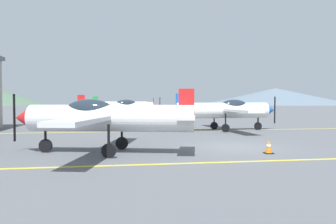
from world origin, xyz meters
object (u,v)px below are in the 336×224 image
object	(u,v)px
airplane_back	(122,106)
traffic_cone_front	(269,147)
airplane_near	(104,117)
airplane_far	(119,108)
airplane_mid	(226,110)

from	to	relation	value
airplane_back	traffic_cone_front	world-z (taller)	airplane_back
airplane_near	airplane_far	size ratio (longest dim) A/B	0.99
airplane_near	airplane_mid	world-z (taller)	same
airplane_back	airplane_far	bearing A→B (deg)	-92.45
airplane_near	airplane_far	xyz separation A→B (m)	(0.81, 17.37, 0.00)
airplane_back	traffic_cone_front	size ratio (longest dim) A/B	15.57
airplane_near	airplane_back	bearing A→B (deg)	87.42
airplane_far	traffic_cone_front	size ratio (longest dim) A/B	15.58
airplane_mid	traffic_cone_front	distance (m)	10.64
airplane_near	airplane_back	distance (m)	28.58
airplane_near	airplane_back	size ratio (longest dim) A/B	0.99
airplane_back	airplane_near	bearing A→B (deg)	-92.58
airplane_far	traffic_cone_front	bearing A→B (deg)	-71.73
airplane_mid	traffic_cone_front	xyz separation A→B (m)	(-1.67, -10.43, -1.26)
airplane_mid	airplane_back	world-z (taller)	same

